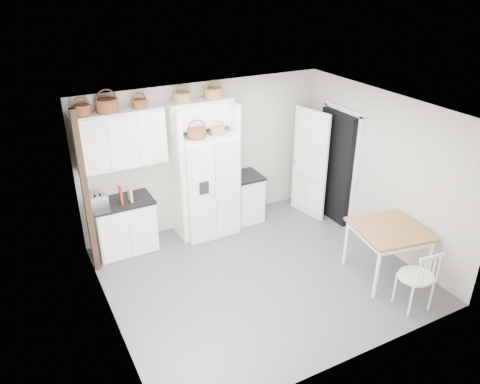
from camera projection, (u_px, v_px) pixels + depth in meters
floor at (260, 275)px, 7.26m from camera, size 4.50×4.50×0.00m
ceiling at (264, 112)px, 6.12m from camera, size 4.50×4.50×0.00m
wall_back at (205, 155)px, 8.28m from camera, size 4.50×0.00×4.50m
wall_left at (104, 239)px, 5.75m from camera, size 0.00×4.00×4.00m
wall_right at (381, 171)px, 7.63m from camera, size 0.00×4.00×4.00m
refrigerator at (206, 184)px, 8.11m from camera, size 0.94×0.75×1.81m
base_cab_left at (124, 226)px, 7.74m from camera, size 0.94×0.60×0.88m
base_cab_right at (246, 198)px, 8.70m from camera, size 0.49×0.58×0.86m
dining_table at (386, 251)px, 7.10m from camera, size 1.16×1.16×0.83m
windsor_chair at (416, 276)px, 6.39m from camera, size 0.54×0.50×1.01m
counter_left at (121, 202)px, 7.54m from camera, size 0.98×0.64×0.04m
counter_right at (246, 176)px, 8.51m from camera, size 0.53×0.62×0.04m
toaster at (98, 201)px, 7.29m from camera, size 0.30×0.18×0.20m
cookbook_red at (121, 195)px, 7.40m from camera, size 0.06×0.18×0.26m
cookbook_cream at (130, 195)px, 7.47m from camera, size 0.04×0.15×0.22m
basket_upper_a at (82, 110)px, 6.81m from camera, size 0.27×0.27×0.15m
basket_upper_b at (107, 106)px, 6.96m from camera, size 0.34×0.34×0.20m
basket_upper_c at (140, 104)px, 7.18m from camera, size 0.23×0.23×0.13m
basket_bridge_a at (182, 97)px, 7.47m from camera, size 0.28×0.28×0.16m
basket_bridge_b at (213, 93)px, 7.69m from camera, size 0.29×0.29×0.17m
basket_fridge_a at (197, 133)px, 7.52m from camera, size 0.31×0.31×0.17m
basket_fridge_b at (218, 131)px, 7.69m from camera, size 0.25×0.25×0.13m
upper_cabinet at (120, 139)px, 7.26m from camera, size 1.40×0.34×0.90m
bridge_cabinet at (200, 113)px, 7.72m from camera, size 1.12×0.34×0.45m
fridge_panel_left at (177, 176)px, 7.83m from camera, size 0.08×0.60×2.30m
fridge_panel_right at (231, 165)px, 8.26m from camera, size 0.08×0.60×2.30m
trim_post at (86, 195)px, 6.84m from camera, size 0.09×0.09×2.60m
doorway_void at (337, 167)px, 8.51m from camera, size 0.18×0.85×2.05m
door_slab at (310, 164)px, 8.63m from camera, size 0.21×0.79×2.05m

